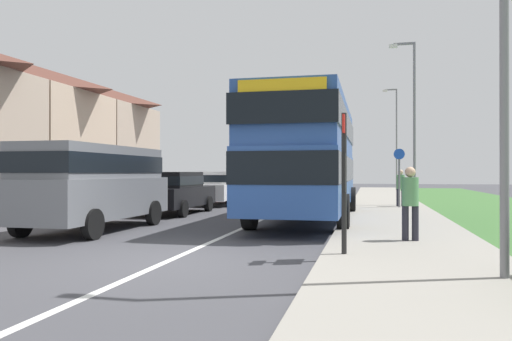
# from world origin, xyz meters

# --- Properties ---
(ground_plane) EXTENTS (120.00, 120.00, 0.00)m
(ground_plane) POSITION_xyz_m (0.00, 0.00, 0.00)
(ground_plane) COLOR #424247
(lane_marking_centre) EXTENTS (0.14, 60.00, 0.01)m
(lane_marking_centre) POSITION_xyz_m (0.00, 8.00, 0.00)
(lane_marking_centre) COLOR silver
(lane_marking_centre) RESTS_ON ground_plane
(pavement_near_side) EXTENTS (3.20, 68.00, 0.12)m
(pavement_near_side) POSITION_xyz_m (4.20, 6.00, 0.06)
(pavement_near_side) COLOR gray
(pavement_near_side) RESTS_ON ground_plane
(double_decker_bus) EXTENTS (2.80, 9.84, 3.70)m
(double_decker_bus) POSITION_xyz_m (1.53, 7.55, 2.14)
(double_decker_bus) COLOR #284C93
(double_decker_bus) RESTS_ON ground_plane
(parked_van_grey) EXTENTS (2.11, 5.28, 2.25)m
(parked_van_grey) POSITION_xyz_m (-3.72, 3.72, 1.33)
(parked_van_grey) COLOR slate
(parked_van_grey) RESTS_ON ground_plane
(parked_car_black) EXTENTS (2.01, 4.46, 1.57)m
(parked_car_black) POSITION_xyz_m (-3.72, 9.14, 0.87)
(parked_car_black) COLOR black
(parked_car_black) RESTS_ON ground_plane
(parked_car_white) EXTENTS (1.87, 4.54, 1.58)m
(parked_car_white) POSITION_xyz_m (-3.52, 14.45, 0.88)
(parked_car_white) COLOR silver
(parked_car_white) RESTS_ON ground_plane
(parked_car_red) EXTENTS (1.91, 4.10, 1.59)m
(parked_car_red) POSITION_xyz_m (-3.48, 19.63, 0.88)
(parked_car_red) COLOR #B21E1E
(parked_car_red) RESTS_ON ground_plane
(pedestrian_at_stop) EXTENTS (0.34, 0.34, 1.67)m
(pedestrian_at_stop) POSITION_xyz_m (4.27, 2.71, 0.98)
(pedestrian_at_stop) COLOR #23232D
(pedestrian_at_stop) RESTS_ON ground_plane
(pedestrian_walking_away) EXTENTS (0.34, 0.34, 1.67)m
(pedestrian_walking_away) POSITION_xyz_m (4.71, 13.54, 0.98)
(pedestrian_walking_away) COLOR #23232D
(pedestrian_walking_away) RESTS_ON ground_plane
(bus_stop_sign) EXTENTS (0.09, 0.52, 2.60)m
(bus_stop_sign) POSITION_xyz_m (3.00, 0.68, 1.54)
(bus_stop_sign) COLOR black
(bus_stop_sign) RESTS_ON ground_plane
(cycle_route_sign) EXTENTS (0.44, 0.08, 2.52)m
(cycle_route_sign) POSITION_xyz_m (4.62, 12.91, 1.43)
(cycle_route_sign) COLOR slate
(cycle_route_sign) RESTS_ON ground_plane
(street_lamp_mid) EXTENTS (1.14, 0.20, 7.29)m
(street_lamp_mid) POSITION_xyz_m (5.26, 14.62, 4.19)
(street_lamp_mid) COLOR slate
(street_lamp_mid) RESTS_ON ground_plane
(street_lamp_far) EXTENTS (1.14, 0.20, 8.29)m
(street_lamp_far) POSITION_xyz_m (5.47, 33.28, 4.70)
(street_lamp_far) COLOR slate
(street_lamp_far) RESTS_ON ground_plane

